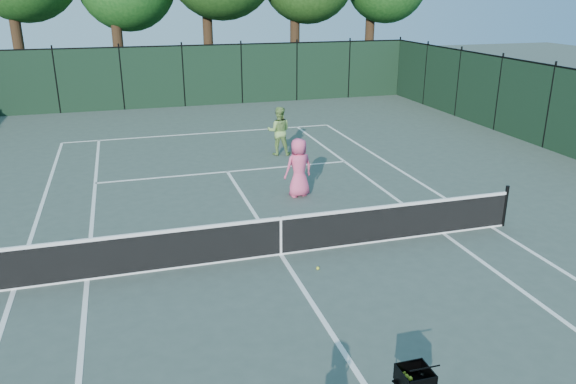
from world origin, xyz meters
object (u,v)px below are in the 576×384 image
object	(u,v)px
ball_hopper	(415,378)
player_green	(279,131)
player_pink	(299,168)
loose_ball_midcourt	(318,268)

from	to	relation	value
ball_hopper	player_green	bearing A→B (deg)	65.98
player_pink	player_green	xyz separation A→B (m)	(0.64, 4.36, 0.02)
loose_ball_midcourt	ball_hopper	bearing A→B (deg)	-92.95
loose_ball_midcourt	player_pink	bearing A→B (deg)	77.57
ball_hopper	loose_ball_midcourt	xyz separation A→B (m)	(0.23, 4.53, -0.65)
player_green	loose_ball_midcourt	xyz separation A→B (m)	(-1.62, -8.83, -0.83)
player_green	ball_hopper	distance (m)	13.49
player_green	ball_hopper	bearing A→B (deg)	98.31
player_pink	player_green	world-z (taller)	player_green
player_green	loose_ball_midcourt	distance (m)	9.02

